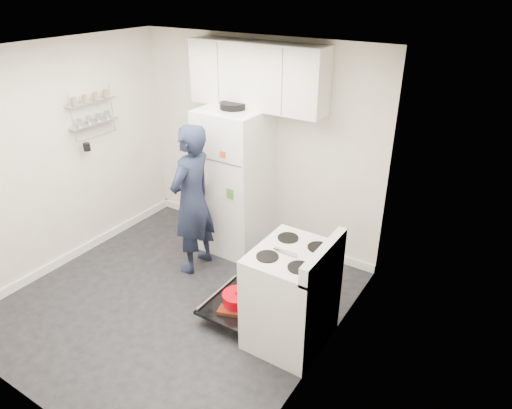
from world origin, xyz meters
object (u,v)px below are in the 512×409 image
Objects in this scene: electric_range at (290,297)px; refrigerator at (235,181)px; person at (192,200)px; open_oven_door at (237,301)px.

refrigerator is at bearing 141.03° from electric_range.
electric_range is 1.60m from person.
person is at bearing 152.51° from open_oven_door.
person is (-0.92, 0.48, 0.67)m from open_oven_door.
open_oven_door is 1.23m from person.
person is (-0.13, -0.64, -0.02)m from refrigerator.
electric_range is 1.57× the size of open_oven_door.
refrigerator is (-0.79, 1.12, 0.69)m from open_oven_door.
person reaches higher than open_oven_door.
refrigerator is 0.66m from person.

